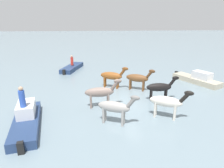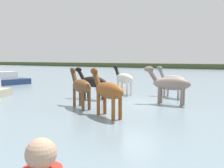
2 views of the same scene
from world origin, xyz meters
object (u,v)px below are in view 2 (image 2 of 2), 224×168
object	(u,v)px
horse_rear_stallion	(108,90)
horse_dark_mare	(172,80)
horse_chestnut_trailing	(124,78)
horse_pinto_flank	(81,86)
horse_mid_herd	(92,82)
horse_gray_outer	(170,84)

from	to	relation	value
horse_rear_stallion	horse_dark_mare	distance (m)	6.45
horse_chestnut_trailing	horse_pinto_flank	distance (m)	5.23
horse_rear_stallion	horse_chestnut_trailing	distance (m)	6.63
horse_mid_herd	horse_pinto_flank	xyz separation A→B (m)	(1.10, -2.39, 0.04)
horse_rear_stallion	horse_mid_herd	size ratio (longest dim) A/B	1.03
horse_chestnut_trailing	horse_rear_stallion	bearing A→B (deg)	143.45
horse_mid_herd	horse_pinto_flank	world-z (taller)	horse_pinto_flank
horse_chestnut_trailing	horse_dark_mare	bearing A→B (deg)	-144.06
horse_gray_outer	horse_chestnut_trailing	size ratio (longest dim) A/B	1.07
horse_rear_stallion	horse_gray_outer	bearing A→B (deg)	-81.39
horse_pinto_flank	horse_dark_mare	distance (m)	6.17
horse_chestnut_trailing	horse_pinto_flank	xyz separation A→B (m)	(0.57, -5.20, -0.01)
horse_rear_stallion	horse_pinto_flank	world-z (taller)	horse_rear_stallion
horse_mid_herd	horse_gray_outer	bearing A→B (deg)	-167.24
horse_gray_outer	horse_mid_herd	bearing A→B (deg)	8.23
horse_rear_stallion	horse_mid_herd	xyz separation A→B (m)	(-3.23, 3.24, -0.07)
horse_mid_herd	horse_dark_mare	world-z (taller)	horse_dark_mare
horse_mid_herd	horse_chestnut_trailing	bearing A→B (deg)	-97.47
horse_rear_stallion	horse_pinto_flank	size ratio (longest dim) A/B	1.05
horse_gray_outer	horse_dark_mare	world-z (taller)	horse_gray_outer
horse_dark_mare	horse_gray_outer	bearing A→B (deg)	131.06
horse_mid_herd	horse_chestnut_trailing	size ratio (longest dim) A/B	1.01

